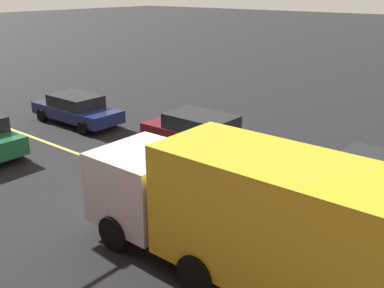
# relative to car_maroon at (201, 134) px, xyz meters

# --- Properties ---
(ground) EXTENTS (200.00, 200.00, 0.00)m
(ground) POSITION_rel_car_maroon_xyz_m (-1.78, 3.00, -0.83)
(ground) COLOR black
(lane_stripe_center) EXTENTS (80.00, 0.16, 0.01)m
(lane_stripe_center) POSITION_rel_car_maroon_xyz_m (-1.78, 3.00, -0.83)
(lane_stripe_center) COLOR #D8CC4C
(lane_stripe_center) RESTS_ON ground
(car_maroon) EXTENTS (4.74, 2.01, 1.61)m
(car_maroon) POSITION_rel_car_maroon_xyz_m (0.00, 0.00, 0.00)
(car_maroon) COLOR #591116
(car_maroon) RESTS_ON ground
(car_silver) EXTENTS (3.99, 1.97, 1.56)m
(car_silver) POSITION_rel_car_maroon_xyz_m (-6.59, 0.01, -0.04)
(car_silver) COLOR #A8AAB2
(car_silver) RESTS_ON ground
(car_navy) EXTENTS (4.78, 1.97, 1.38)m
(car_navy) POSITION_rel_car_maroon_xyz_m (7.09, 0.48, -0.11)
(car_navy) COLOR navy
(car_navy) RESTS_ON ground
(truck_yellow) EXTENTS (7.74, 2.44, 3.03)m
(truck_yellow) POSITION_rel_car_maroon_xyz_m (-5.49, 5.41, 0.79)
(truck_yellow) COLOR silver
(truck_yellow) RESTS_ON ground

